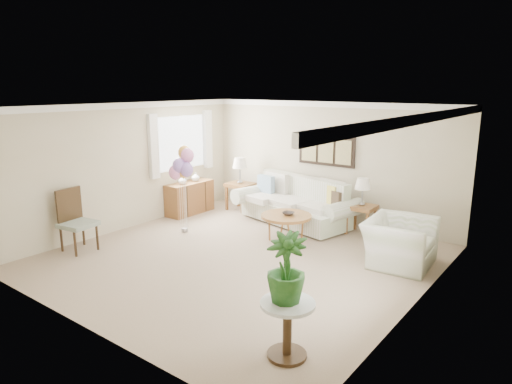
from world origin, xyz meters
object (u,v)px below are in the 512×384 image
sofa (296,206)px  accent_chair (75,219)px  armchair (399,242)px  coffee_table (286,217)px  balloon_cluster (183,165)px

sofa → accent_chair: size_ratio=2.55×
armchair → coffee_table: bearing=88.1°
accent_chair → balloon_cluster: balloon_cluster is taller
sofa → coffee_table: size_ratio=2.94×
coffee_table → balloon_cluster: size_ratio=0.55×
armchair → sofa: bearing=65.7°
sofa → coffee_table: (0.43, -1.05, 0.07)m
coffee_table → accent_chair: accent_chair is taller
accent_chair → sofa: bearing=59.2°
armchair → balloon_cluster: bearing=98.8°
armchair → accent_chair: bearing=115.9°
coffee_table → armchair: (2.20, 0.10, -0.07)m
armchair → balloon_cluster: 4.34m
armchair → accent_chair: (-4.92, -2.89, 0.20)m
armchair → balloon_cluster: (-4.10, -0.97, 1.01)m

